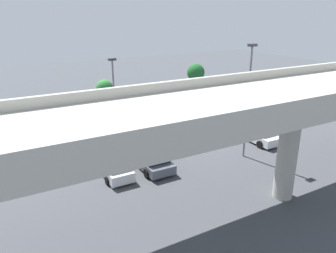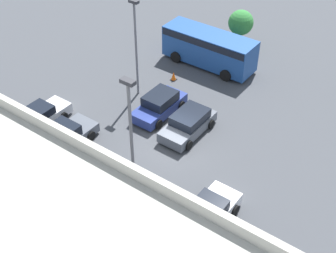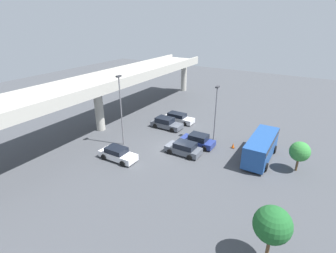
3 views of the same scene
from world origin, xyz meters
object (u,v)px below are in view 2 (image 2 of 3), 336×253
at_px(parked_car_0, 207,215).
at_px(parked_car_2, 160,105).
at_px(lamp_post_mid_lot, 136,41).
at_px(shuttle_bus, 209,46).
at_px(lamp_post_near_aisle, 132,147).
at_px(parked_car_3, 62,138).
at_px(parked_car_4, 37,118).
at_px(parked_car_1, 188,123).
at_px(traffic_cone, 174,76).
at_px(tree_front_centre, 241,23).

bearing_deg(parked_car_0, parked_car_2, 51.07).
bearing_deg(lamp_post_mid_lot, parked_car_2, 159.44).
bearing_deg(parked_car_0, lamp_post_mid_lot, 55.18).
relative_size(parked_car_0, parked_car_2, 1.05).
height_order(shuttle_bus, lamp_post_near_aisle, lamp_post_near_aisle).
distance_m(parked_car_3, parked_car_4, 2.98).
relative_size(parked_car_0, shuttle_bus, 0.60).
xyz_separation_m(parked_car_1, lamp_post_near_aisle, (-1.93, 7.94, 4.54)).
bearing_deg(traffic_cone, parked_car_1, 134.35).
distance_m(shuttle_bus, lamp_post_near_aisle, 17.49).
xyz_separation_m(parked_car_2, parked_car_3, (2.92, 6.62, -0.01)).
height_order(parked_car_3, parked_car_4, parked_car_3).
distance_m(parked_car_2, lamp_post_near_aisle, 10.73).
bearing_deg(parked_car_4, traffic_cone, -21.74).
height_order(parked_car_1, tree_front_centre, tree_front_centre).
bearing_deg(lamp_post_near_aisle, parked_car_4, -12.37).
distance_m(parked_car_0, parked_car_2, 10.39).
bearing_deg(parked_car_0, parked_car_3, 90.49).
bearing_deg(parked_car_3, parked_car_4, 80.88).
height_order(parked_car_0, tree_front_centre, tree_front_centre).
bearing_deg(shuttle_bus, tree_front_centre, 81.97).
distance_m(parked_car_0, lamp_post_mid_lot, 13.80).
xyz_separation_m(lamp_post_near_aisle, traffic_cone, (6.51, -12.62, -4.95)).
height_order(parked_car_0, parked_car_2, parked_car_2).
xyz_separation_m(lamp_post_mid_lot, traffic_cone, (-1.09, -3.08, -4.08)).
bearing_deg(parked_car_4, parked_car_1, -57.14).
xyz_separation_m(shuttle_bus, lamp_post_mid_lot, (2.05, 6.65, 2.72)).
distance_m(parked_car_1, parked_car_3, 8.37).
distance_m(lamp_post_near_aisle, lamp_post_mid_lot, 12.23).
xyz_separation_m(parked_car_2, lamp_post_mid_lot, (2.83, -1.06, 3.65)).
bearing_deg(lamp_post_near_aisle, traffic_cone, -62.71).
relative_size(parked_car_3, lamp_post_mid_lot, 0.63).
bearing_deg(parked_car_4, parked_car_2, -43.58).
relative_size(parked_car_3, traffic_cone, 6.74).
distance_m(parked_car_0, traffic_cone, 14.52).
height_order(parked_car_0, parked_car_1, parked_car_1).
xyz_separation_m(parked_car_0, traffic_cone, (9.83, -10.67, -0.38)).
bearing_deg(tree_front_centre, shuttle_bus, 81.97).
xyz_separation_m(parked_car_2, parked_car_4, (5.85, 6.15, -0.05)).
height_order(parked_car_0, parked_car_4, parked_car_0).
bearing_deg(parked_car_3, parked_car_2, -23.76).
height_order(parked_car_2, lamp_post_mid_lot, lamp_post_mid_lot).
relative_size(parked_car_3, parked_car_4, 0.98).
height_order(parked_car_3, shuttle_bus, shuttle_bus).
relative_size(shuttle_bus, lamp_post_near_aisle, 0.84).
bearing_deg(parked_car_4, parked_car_0, -91.55).
distance_m(parked_car_4, tree_front_centre, 18.84).
relative_size(parked_car_0, traffic_cone, 6.61).
height_order(parked_car_2, traffic_cone, parked_car_2).
height_order(lamp_post_mid_lot, tree_front_centre, lamp_post_mid_lot).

